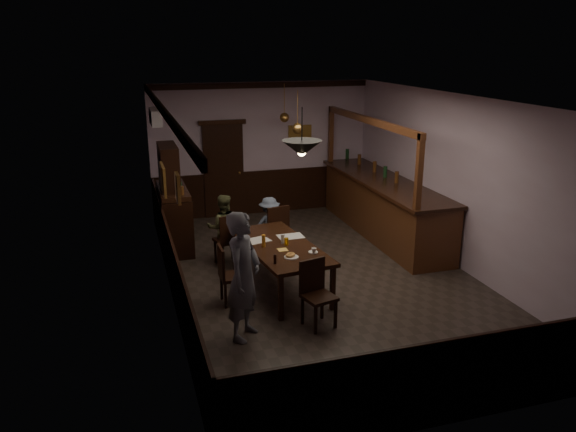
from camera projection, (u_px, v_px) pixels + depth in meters
name	position (u px, v px, depth m)	size (l,w,h in m)	color
room	(322.00, 192.00, 9.11)	(5.01, 8.01, 3.01)	#2D2621
dining_table	(280.00, 248.00, 8.95)	(1.26, 2.31, 0.75)	black
chair_far_left	(229.00, 237.00, 9.94)	(0.49, 0.49, 0.95)	black
chair_far_right	(276.00, 229.00, 10.27)	(0.52, 0.52, 1.01)	black
chair_near	(316.00, 290.00, 7.84)	(0.50, 0.50, 0.95)	black
chair_side	(228.00, 272.00, 8.48)	(0.40, 0.40, 0.92)	black
person_standing	(244.00, 276.00, 7.39)	(0.65, 0.42, 1.77)	slate
person_seated_left	(223.00, 228.00, 10.15)	(0.60, 0.47, 1.24)	#4D5130
person_seated_right	(269.00, 225.00, 10.52)	(0.70, 0.40, 1.09)	slate
newspaper_left	(257.00, 241.00, 9.10)	(0.42, 0.30, 0.01)	silver
newspaper_right	(291.00, 236.00, 9.29)	(0.42, 0.30, 0.01)	silver
napkin	(283.00, 250.00, 8.71)	(0.15, 0.15, 0.00)	#EFBD58
saucer	(313.00, 252.00, 8.60)	(0.15, 0.15, 0.01)	white
coffee_cup	(314.00, 250.00, 8.55)	(0.08, 0.08, 0.07)	white
pastry_plate	(291.00, 257.00, 8.40)	(0.22, 0.22, 0.01)	white
pastry_ring_a	(290.00, 255.00, 8.39)	(0.13, 0.13, 0.04)	#C68C47
pastry_ring_b	(291.00, 254.00, 8.43)	(0.13, 0.13, 0.04)	#C68C47
soda_can	(286.00, 242.00, 8.89)	(0.07, 0.07, 0.12)	#FFB315
beer_glass	(264.00, 241.00, 8.81)	(0.06, 0.06, 0.20)	#BF721E
water_glass	(283.00, 239.00, 8.97)	(0.06, 0.06, 0.15)	silver
pepper_mill	(275.00, 259.00, 8.15)	(0.04, 0.04, 0.14)	black
sideboard	(173.00, 207.00, 10.73)	(0.54, 1.52, 2.01)	black
bar_counter	(383.00, 206.00, 11.52)	(1.01, 4.34, 2.43)	#472512
door_back	(224.00, 171.00, 12.61)	(0.90, 0.06, 2.10)	black
ac_unit	(155.00, 117.00, 10.82)	(0.20, 0.85, 0.30)	white
picture_left_small	(178.00, 188.00, 6.78)	(0.04, 0.28, 0.36)	olive
picture_left_large	(163.00, 180.00, 9.10)	(0.04, 0.62, 0.48)	olive
picture_back	(300.00, 134.00, 12.89)	(0.55, 0.04, 0.42)	olive
pendant_iron	(302.00, 148.00, 7.73)	(0.56, 0.56, 0.67)	black
pendant_brass_mid	(298.00, 128.00, 10.41)	(0.20, 0.20, 0.81)	#BF8C3F
pendant_brass_far	(284.00, 118.00, 11.86)	(0.20, 0.20, 0.81)	#BF8C3F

